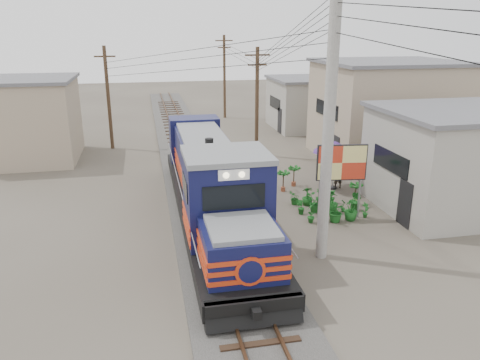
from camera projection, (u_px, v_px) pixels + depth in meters
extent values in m
plane|color=#473F35|center=(227.00, 259.00, 17.28)|extent=(120.00, 120.00, 0.00)
cube|color=#595651|center=(196.00, 176.00, 26.56)|extent=(3.60, 70.00, 0.16)
cube|color=#51331E|center=(186.00, 174.00, 26.41)|extent=(0.08, 70.00, 0.12)
cube|color=#51331E|center=(205.00, 173.00, 26.61)|extent=(0.08, 70.00, 0.12)
cube|color=black|center=(212.00, 205.00, 20.33)|extent=(2.91, 16.08, 0.55)
cube|color=black|center=(234.00, 267.00, 15.75)|extent=(2.21, 3.22, 0.65)
cube|color=black|center=(199.00, 177.00, 25.10)|extent=(2.21, 3.22, 0.65)
cube|color=#10123B|center=(241.00, 252.00, 14.27)|extent=(2.39, 2.41, 1.51)
cube|color=#10123B|center=(227.00, 199.00, 16.35)|extent=(2.86, 2.61, 3.12)
cube|color=slate|center=(226.00, 155.00, 15.85)|extent=(2.91, 2.74, 0.18)
cube|color=black|center=(234.00, 197.00, 14.96)|extent=(2.04, 0.06, 0.80)
cube|color=white|center=(234.00, 175.00, 14.71)|extent=(1.00, 0.06, 0.35)
cube|color=#10123B|center=(204.00, 162.00, 22.28)|extent=(2.27, 9.85, 2.31)
cube|color=slate|center=(203.00, 137.00, 21.90)|extent=(2.04, 9.85, 0.18)
cube|color=red|center=(212.00, 194.00, 20.16)|extent=(2.95, 16.08, 0.14)
cube|color=red|center=(212.00, 187.00, 20.07)|extent=(2.95, 16.08, 0.14)
cube|color=red|center=(212.00, 180.00, 19.97)|extent=(2.95, 16.08, 0.14)
cylinder|color=#9E9B93|center=(329.00, 124.00, 15.93)|extent=(0.40, 0.40, 10.00)
cylinder|color=#4C3826|center=(257.00, 103.00, 30.08)|extent=(0.24, 0.24, 7.00)
cube|color=#4C3826|center=(257.00, 55.00, 29.15)|extent=(1.60, 0.10, 0.10)
cube|color=#4C3826|center=(257.00, 65.00, 29.34)|extent=(1.20, 0.10, 0.10)
cylinder|color=#4C3826|center=(224.00, 77.00, 43.09)|extent=(0.24, 0.24, 7.50)
cube|color=#4C3826|center=(224.00, 41.00, 42.08)|extent=(1.60, 0.10, 0.10)
cube|color=#4C3826|center=(224.00, 47.00, 42.27)|extent=(1.20, 0.10, 0.10)
cylinder|color=#4C3826|center=(108.00, 99.00, 31.99)|extent=(0.24, 0.24, 7.00)
cube|color=#4C3826|center=(104.00, 53.00, 31.05)|extent=(1.60, 0.10, 0.10)
cube|color=#4C3826|center=(105.00, 63.00, 31.24)|extent=(1.20, 0.10, 0.10)
cube|color=gray|center=(460.00, 162.00, 21.57)|extent=(7.00, 6.00, 4.50)
cube|color=slate|center=(468.00, 111.00, 20.84)|extent=(7.35, 6.30, 0.20)
cube|color=black|center=(390.00, 161.00, 20.83)|extent=(0.05, 3.00, 0.90)
cube|color=gray|center=(386.00, 112.00, 29.91)|extent=(8.00, 7.00, 6.00)
cube|color=slate|center=(390.00, 62.00, 28.94)|extent=(8.40, 7.35, 0.20)
cube|color=black|center=(327.00, 109.00, 29.05)|extent=(0.05, 3.50, 0.90)
cube|color=gray|center=(310.00, 104.00, 39.24)|extent=(6.00, 6.00, 4.00)
cube|color=slate|center=(311.00, 79.00, 38.59)|extent=(6.30, 6.30, 0.20)
cube|color=black|center=(275.00, 103.00, 38.60)|extent=(0.05, 3.00, 0.90)
cube|color=gray|center=(26.00, 121.00, 29.48)|extent=(6.00, 6.00, 5.00)
cube|color=slate|center=(20.00, 79.00, 28.67)|extent=(6.30, 6.30, 0.20)
cylinder|color=#99999E|center=(320.00, 192.00, 20.55)|extent=(0.10, 0.10, 2.49)
cylinder|color=#99999E|center=(360.00, 191.00, 20.67)|extent=(0.10, 0.10, 2.49)
cube|color=black|center=(342.00, 163.00, 20.19)|extent=(2.19, 0.40, 1.59)
cube|color=red|center=(342.00, 163.00, 20.16)|extent=(2.08, 0.35, 1.49)
cylinder|color=black|center=(332.00, 188.00, 24.80)|extent=(0.47, 0.47, 0.10)
cylinder|color=#99999E|center=(334.00, 167.00, 24.45)|extent=(0.05, 0.05, 2.34)
cone|color=#43246D|center=(335.00, 147.00, 24.10)|extent=(2.45, 2.45, 0.59)
imported|color=black|center=(338.00, 174.00, 24.64)|extent=(0.58, 0.40, 1.53)
imported|color=#1A5E1E|center=(311.00, 212.00, 20.36)|extent=(0.59, 0.61, 0.96)
imported|color=#1A5E1E|center=(324.00, 215.00, 20.52)|extent=(0.45, 0.43, 0.64)
imported|color=#1A5E1E|center=(336.00, 212.00, 20.40)|extent=(0.76, 0.87, 0.96)
imported|color=#1A5E1E|center=(351.00, 209.00, 20.61)|extent=(0.75, 0.75, 1.06)
imported|color=#1A5E1E|center=(365.00, 210.00, 20.92)|extent=(0.46, 0.40, 0.74)
imported|color=#1A5E1E|center=(300.00, 207.00, 21.35)|extent=(0.47, 0.46, 0.66)
imported|color=#1A5E1E|center=(314.00, 203.00, 21.53)|extent=(0.83, 0.73, 0.87)
imported|color=#1A5E1E|center=(331.00, 201.00, 21.44)|extent=(0.84, 0.84, 1.13)
imported|color=#1A5E1E|center=(343.00, 206.00, 21.60)|extent=(0.28, 0.36, 0.61)
imported|color=#1A5E1E|center=(356.00, 201.00, 21.68)|extent=(0.54, 0.62, 0.97)
imported|color=#1A5E1E|center=(295.00, 198.00, 22.49)|extent=(0.72, 0.74, 0.63)
imported|color=#1A5E1E|center=(308.00, 196.00, 22.36)|extent=(0.54, 0.54, 0.93)
imported|color=#1A5E1E|center=(319.00, 196.00, 22.70)|extent=(0.45, 0.46, 0.73)
imported|color=#1A5E1E|center=(332.00, 197.00, 22.65)|extent=(0.47, 0.47, 0.67)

